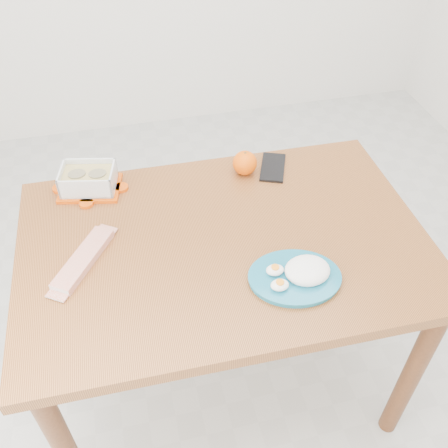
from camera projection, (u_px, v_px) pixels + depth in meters
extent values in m
plane|color=#B7B7B2|center=(232.00, 335.00, 2.10)|extent=(3.50, 3.50, 0.00)
cube|color=#96592A|center=(224.00, 244.00, 1.47)|extent=(1.20, 0.81, 0.04)
cylinder|color=#5D3217|center=(412.00, 374.00, 1.58)|extent=(0.06, 0.06, 0.71)
cylinder|color=#5D3217|center=(67.00, 273.00, 1.88)|extent=(0.06, 0.06, 0.71)
cylinder|color=#5D3217|center=(332.00, 230.00, 2.05)|extent=(0.06, 0.06, 0.71)
cube|color=#E44D06|center=(90.00, 188.00, 1.62)|extent=(0.22, 0.18, 0.01)
cube|color=silver|center=(88.00, 178.00, 1.59)|extent=(0.19, 0.15, 0.07)
cube|color=tan|center=(89.00, 180.00, 1.60)|extent=(0.18, 0.14, 0.05)
cylinder|color=#897F5A|center=(77.00, 176.00, 1.59)|extent=(0.07, 0.07, 0.02)
cylinder|color=#897F5A|center=(98.00, 176.00, 1.59)|extent=(0.07, 0.07, 0.02)
sphere|color=#FF6F05|center=(245.00, 163.00, 1.66)|extent=(0.08, 0.08, 0.08)
cylinder|color=#186A86|center=(295.00, 278.00, 1.34)|extent=(0.29, 0.29, 0.02)
ellipsoid|color=white|center=(308.00, 268.00, 1.32)|extent=(0.14, 0.12, 0.05)
ellipsoid|color=white|center=(275.00, 270.00, 1.33)|extent=(0.05, 0.05, 0.02)
ellipsoid|color=white|center=(280.00, 285.00, 1.30)|extent=(0.05, 0.05, 0.02)
cube|color=red|center=(83.00, 259.00, 1.38)|extent=(0.18, 0.23, 0.02)
cube|color=black|center=(273.00, 167.00, 1.70)|extent=(0.13, 0.18, 0.01)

